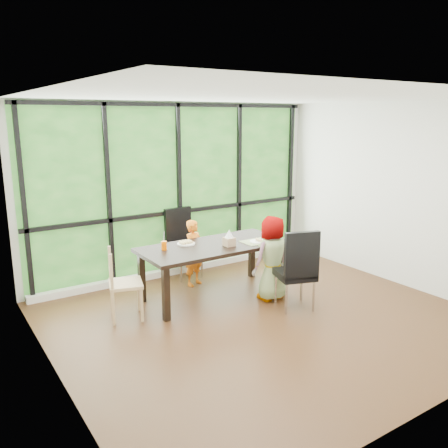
{
  "coord_description": "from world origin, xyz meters",
  "views": [
    {
      "loc": [
        -3.4,
        -4.24,
        2.48
      ],
      "look_at": [
        -0.01,
        0.89,
        1.05
      ],
      "focal_mm": 37.25,
      "sensor_mm": 36.0,
      "label": 1
    }
  ],
  "objects_px": {
    "plate_far": "(186,244)",
    "chair_end_beech": "(126,284)",
    "child_toddler": "(194,253)",
    "dining_table": "(214,270)",
    "orange_cup": "(164,246)",
    "chair_interior_leather": "(295,269)",
    "plate_near": "(259,242)",
    "tissue_box": "(229,242)",
    "green_cup": "(273,237)",
    "chair_window_leather": "(185,244)",
    "child_older": "(272,258)"
  },
  "relations": [
    {
      "from": "child_older",
      "to": "dining_table",
      "type": "bearing_deg",
      "value": -42.61
    },
    {
      "from": "child_toddler",
      "to": "green_cup",
      "type": "bearing_deg",
      "value": -68.4
    },
    {
      "from": "dining_table",
      "to": "tissue_box",
      "type": "relative_size",
      "value": 15.13
    },
    {
      "from": "child_toddler",
      "to": "plate_far",
      "type": "xyz_separation_m",
      "value": [
        -0.31,
        -0.33,
        0.26
      ]
    },
    {
      "from": "chair_interior_leather",
      "to": "tissue_box",
      "type": "distance_m",
      "value": 0.96
    },
    {
      "from": "child_older",
      "to": "plate_far",
      "type": "bearing_deg",
      "value": -41.17
    },
    {
      "from": "chair_end_beech",
      "to": "tissue_box",
      "type": "height_order",
      "value": "chair_end_beech"
    },
    {
      "from": "chair_interior_leather",
      "to": "green_cup",
      "type": "relative_size",
      "value": 9.16
    },
    {
      "from": "dining_table",
      "to": "plate_far",
      "type": "relative_size",
      "value": 8.21
    },
    {
      "from": "chair_interior_leather",
      "to": "plate_near",
      "type": "xyz_separation_m",
      "value": [
        -0.07,
        0.69,
        0.22
      ]
    },
    {
      "from": "chair_end_beech",
      "to": "orange_cup",
      "type": "xyz_separation_m",
      "value": [
        0.62,
        0.16,
        0.36
      ]
    },
    {
      "from": "chair_window_leather",
      "to": "plate_near",
      "type": "bearing_deg",
      "value": -68.65
    },
    {
      "from": "chair_end_beech",
      "to": "orange_cup",
      "type": "height_order",
      "value": "chair_end_beech"
    },
    {
      "from": "plate_far",
      "to": "tissue_box",
      "type": "bearing_deg",
      "value": -40.69
    },
    {
      "from": "plate_near",
      "to": "green_cup",
      "type": "height_order",
      "value": "green_cup"
    },
    {
      "from": "dining_table",
      "to": "green_cup",
      "type": "xyz_separation_m",
      "value": [
        0.81,
        -0.29,
        0.43
      ]
    },
    {
      "from": "chair_interior_leather",
      "to": "chair_end_beech",
      "type": "distance_m",
      "value": 2.18
    },
    {
      "from": "plate_far",
      "to": "orange_cup",
      "type": "distance_m",
      "value": 0.39
    },
    {
      "from": "plate_near",
      "to": "orange_cup",
      "type": "bearing_deg",
      "value": 163.26
    },
    {
      "from": "orange_cup",
      "to": "tissue_box",
      "type": "xyz_separation_m",
      "value": [
        0.83,
        -0.31,
        0.0
      ]
    },
    {
      "from": "chair_interior_leather",
      "to": "plate_near",
      "type": "bearing_deg",
      "value": -65.73
    },
    {
      "from": "chair_window_leather",
      "to": "chair_end_beech",
      "type": "bearing_deg",
      "value": -148.27
    },
    {
      "from": "child_toddler",
      "to": "chair_end_beech",
      "type": "bearing_deg",
      "value": -178.29
    },
    {
      "from": "orange_cup",
      "to": "tissue_box",
      "type": "bearing_deg",
      "value": -20.74
    },
    {
      "from": "green_cup",
      "to": "tissue_box",
      "type": "distance_m",
      "value": 0.68
    },
    {
      "from": "dining_table",
      "to": "orange_cup",
      "type": "height_order",
      "value": "orange_cup"
    },
    {
      "from": "dining_table",
      "to": "chair_end_beech",
      "type": "xyz_separation_m",
      "value": [
        -1.31,
        -0.01,
        0.08
      ]
    },
    {
      "from": "chair_end_beech",
      "to": "plate_far",
      "type": "distance_m",
      "value": 1.07
    },
    {
      "from": "plate_far",
      "to": "green_cup",
      "type": "relative_size",
      "value": 2.13
    },
    {
      "from": "chair_window_leather",
      "to": "chair_interior_leather",
      "type": "height_order",
      "value": "same"
    },
    {
      "from": "chair_end_beech",
      "to": "child_older",
      "type": "relative_size",
      "value": 0.77
    },
    {
      "from": "child_older",
      "to": "chair_end_beech",
      "type": "bearing_deg",
      "value": -16.9
    },
    {
      "from": "chair_window_leather",
      "to": "tissue_box",
      "type": "bearing_deg",
      "value": -88.82
    },
    {
      "from": "dining_table",
      "to": "plate_far",
      "type": "distance_m",
      "value": 0.54
    },
    {
      "from": "chair_end_beech",
      "to": "child_toddler",
      "type": "relative_size",
      "value": 0.91
    },
    {
      "from": "chair_window_leather",
      "to": "plate_far",
      "type": "bearing_deg",
      "value": -120.44
    },
    {
      "from": "chair_window_leather",
      "to": "orange_cup",
      "type": "xyz_separation_m",
      "value": [
        -0.74,
        -0.79,
        0.27
      ]
    },
    {
      "from": "plate_near",
      "to": "green_cup",
      "type": "bearing_deg",
      "value": -14.56
    },
    {
      "from": "plate_far",
      "to": "plate_near",
      "type": "bearing_deg",
      "value": -26.99
    },
    {
      "from": "plate_far",
      "to": "chair_end_beech",
      "type": "bearing_deg",
      "value": -166.41
    },
    {
      "from": "child_toddler",
      "to": "plate_near",
      "type": "relative_size",
      "value": 3.92
    },
    {
      "from": "plate_near",
      "to": "tissue_box",
      "type": "xyz_separation_m",
      "value": [
        -0.46,
        0.07,
        0.05
      ]
    },
    {
      "from": "plate_far",
      "to": "plate_near",
      "type": "height_order",
      "value": "same"
    },
    {
      "from": "dining_table",
      "to": "plate_far",
      "type": "xyz_separation_m",
      "value": [
        -0.31,
        0.23,
        0.38
      ]
    },
    {
      "from": "child_toddler",
      "to": "orange_cup",
      "type": "bearing_deg",
      "value": -171.18
    },
    {
      "from": "child_toddler",
      "to": "child_older",
      "type": "distance_m",
      "value": 1.25
    },
    {
      "from": "orange_cup",
      "to": "dining_table",
      "type": "bearing_deg",
      "value": -12.44
    },
    {
      "from": "dining_table",
      "to": "plate_far",
      "type": "height_order",
      "value": "plate_far"
    },
    {
      "from": "chair_interior_leather",
      "to": "green_cup",
      "type": "height_order",
      "value": "chair_interior_leather"
    },
    {
      "from": "dining_table",
      "to": "chair_interior_leather",
      "type": "xyz_separation_m",
      "value": [
        0.67,
        -0.93,
        0.17
      ]
    }
  ]
}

